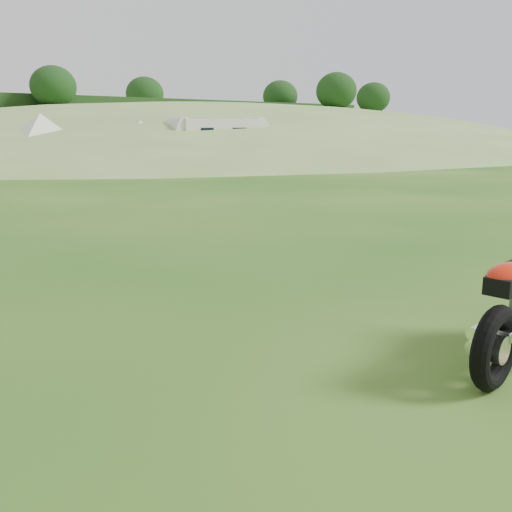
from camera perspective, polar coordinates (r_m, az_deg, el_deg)
ground at (r=5.81m, az=5.10°, el=-5.43°), size 120.00×120.00×0.00m
hillside at (r=52.11m, az=-4.87°, el=10.55°), size 80.00×64.00×8.00m
hedgerow at (r=52.11m, az=-4.87°, el=10.55°), size 36.00×1.20×8.60m
tent_mid at (r=28.37m, az=-20.61°, el=10.74°), size 3.20×3.20×2.55m
tent_right at (r=29.01m, az=-11.44°, el=11.13°), size 3.02×3.02×2.37m
caravan at (r=28.94m, az=-3.93°, el=11.30°), size 5.29×3.00×2.34m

